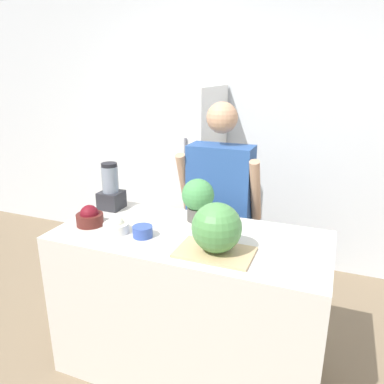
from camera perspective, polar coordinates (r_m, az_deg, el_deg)
name	(u,v)px	position (r m, az deg, el deg)	size (l,w,h in m)	color
wall_back	(256,132)	(3.67, 9.75, 9.04)	(8.00, 0.06, 2.60)	silver
counter_island	(190,304)	(2.43, -0.33, -16.70)	(1.60, 0.73, 0.95)	beige
refrigerator	(181,180)	(3.56, -1.66, 1.86)	(0.66, 0.75, 1.73)	white
person	(220,214)	(2.78, 4.24, -3.43)	(0.60, 0.27, 1.66)	gray
cutting_board	(215,252)	(1.98, 3.49, -9.13)	(0.40, 0.26, 0.01)	tan
watermelon	(217,228)	(1.93, 3.78, -5.44)	(0.26, 0.26, 0.26)	#4C8C47
bowl_cherries	(90,217)	(2.39, -15.32, -3.71)	(0.17, 0.17, 0.13)	#511E19
bowl_cream	(116,226)	(2.25, -11.48, -5.10)	(0.15, 0.15, 0.10)	white
bowl_small_blue	(143,231)	(2.18, -7.53, -5.98)	(0.12, 0.12, 0.06)	#334C9E
blender	(111,189)	(2.61, -12.27, 0.38)	(0.15, 0.15, 0.32)	#28282D
potted_plant	(198,198)	(2.34, 0.91, -0.91)	(0.20, 0.20, 0.27)	#514C47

